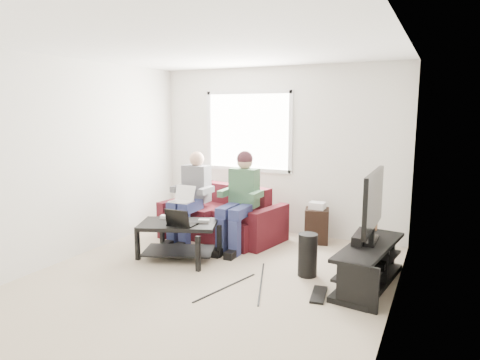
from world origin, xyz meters
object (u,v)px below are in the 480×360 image
Objects in this scene: tv at (373,203)px; subwoofer at (308,255)px; sofa at (224,219)px; tv_stand at (369,267)px; coffee_table at (178,232)px; end_table at (317,224)px.

tv is 0.97m from subwoofer.
sofa reaches higher than tv_stand.
tv_stand is (2.28, -0.85, -0.09)m from sofa.
tv_stand is at bearing 5.21° from coffee_table.
subwoofer is (-0.69, -0.05, 0.05)m from tv_stand.
sofa is 2.43m from tv_stand.
end_table is (-0.95, 1.27, 0.06)m from tv_stand.
end_table reaches higher than tv_stand.
coffee_table is 1.03× the size of tv.
subwoofer reaches higher than tv_stand.
coffee_table is at bearing -174.28° from subwoofer.
end_table is (1.33, 0.42, -0.03)m from sofa.
subwoofer is (-0.69, -0.15, -0.67)m from tv.
coffee_table is 2.41m from tv_stand.
tv reaches higher than end_table.
coffee_table is at bearing -172.42° from tv.
sofa is 1.39m from end_table.
subwoofer is at bearing -176.04° from tv_stand.
coffee_table is (-0.11, -1.06, 0.06)m from sofa.
end_table is at bearing 17.63° from sofa.
end_table is (-0.95, 1.17, -0.65)m from tv.
tv_stand is 1.32× the size of tv.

